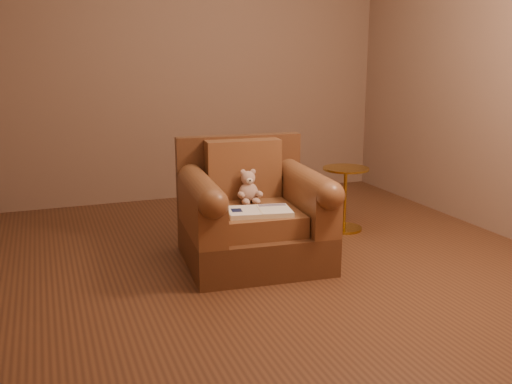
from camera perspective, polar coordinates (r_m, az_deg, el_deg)
name	(u,v)px	position (r m, az deg, el deg)	size (l,w,h in m)	color
floor	(265,259)	(4.13, 0.90, -6.69)	(4.00, 4.00, 0.00)	#57321D
room	(266,10)	(3.89, 1.00, 17.76)	(4.02, 4.02, 2.71)	#80624F
armchair	(252,215)	(4.02, -0.40, -2.36)	(1.01, 0.97, 0.85)	#56321C
teddy_bear	(249,190)	(4.05, -0.73, 0.22)	(0.18, 0.20, 0.24)	tan
guidebook	(259,212)	(3.77, 0.33, -1.97)	(0.46, 0.32, 0.03)	beige
side_table	(345,197)	(4.78, 8.88, -0.46)	(0.38, 0.38, 0.53)	gold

